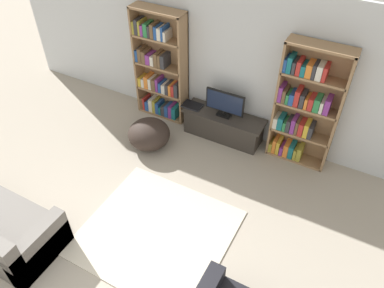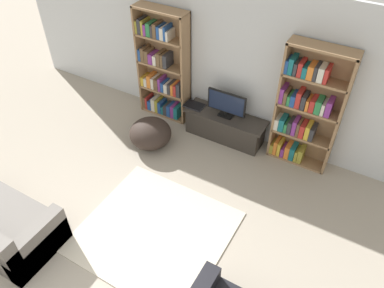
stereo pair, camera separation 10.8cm
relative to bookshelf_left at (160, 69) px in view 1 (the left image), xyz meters
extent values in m
cube|color=silver|center=(1.32, 0.18, 0.36)|extent=(8.80, 0.06, 2.60)
cube|color=#93704C|center=(-0.42, -0.02, 0.07)|extent=(0.04, 0.30, 2.02)
cube|color=#93704C|center=(0.49, -0.02, 0.07)|extent=(0.04, 0.30, 2.02)
cube|color=#93704C|center=(0.03, 0.11, 0.07)|extent=(0.95, 0.04, 2.02)
cube|color=#93704C|center=(0.03, -0.02, 1.07)|extent=(0.95, 0.30, 0.04)
cube|color=#93704C|center=(0.03, -0.02, -0.92)|extent=(0.91, 0.30, 0.04)
cube|color=brown|center=(-0.38, -0.04, -0.78)|extent=(0.05, 0.24, 0.24)
cube|color=#B72D28|center=(-0.33, -0.04, -0.78)|extent=(0.04, 0.24, 0.25)
cube|color=#234C99|center=(-0.26, -0.04, -0.81)|extent=(0.08, 0.24, 0.18)
cube|color=silver|center=(-0.17, -0.04, -0.77)|extent=(0.08, 0.24, 0.26)
cube|color=#9E9333|center=(-0.10, -0.04, -0.77)|extent=(0.06, 0.24, 0.25)
cube|color=#234C99|center=(-0.03, -0.04, -0.79)|extent=(0.07, 0.24, 0.22)
cube|color=#196B75|center=(0.03, -0.04, -0.82)|extent=(0.04, 0.24, 0.16)
cube|color=#333338|center=(0.10, -0.04, -0.80)|extent=(0.07, 0.24, 0.20)
cube|color=#234C99|center=(0.17, -0.04, -0.79)|extent=(0.07, 0.24, 0.22)
cube|color=#7F338C|center=(0.25, -0.04, -0.78)|extent=(0.07, 0.24, 0.25)
cube|color=#196B75|center=(0.33, -0.04, -0.78)|extent=(0.08, 0.24, 0.24)
cube|color=#93704C|center=(0.03, -0.02, -0.41)|extent=(0.91, 0.30, 0.04)
cube|color=gold|center=(-0.37, -0.04, -0.31)|extent=(0.06, 0.24, 0.17)
cube|color=silver|center=(-0.30, -0.04, -0.31)|extent=(0.06, 0.24, 0.17)
cube|color=orange|center=(-0.23, -0.04, -0.28)|extent=(0.08, 0.24, 0.24)
cube|color=silver|center=(-0.15, -0.04, -0.29)|extent=(0.06, 0.24, 0.21)
cube|color=brown|center=(-0.07, -0.04, -0.29)|extent=(0.08, 0.24, 0.22)
cube|color=#7F338C|center=(0.00, -0.04, -0.27)|extent=(0.05, 0.24, 0.25)
cube|color=#234C99|center=(0.06, -0.04, -0.30)|extent=(0.05, 0.24, 0.18)
cube|color=silver|center=(0.13, -0.04, -0.31)|extent=(0.07, 0.24, 0.17)
cube|color=#333338|center=(0.20, -0.04, -0.29)|extent=(0.06, 0.24, 0.20)
cube|color=orange|center=(0.27, -0.04, -0.29)|extent=(0.05, 0.24, 0.20)
cube|color=#B72D28|center=(0.33, -0.04, -0.29)|extent=(0.05, 0.24, 0.21)
cube|color=#333338|center=(0.40, -0.04, -0.27)|extent=(0.07, 0.24, 0.25)
cube|color=#93704C|center=(0.03, -0.02, 0.09)|extent=(0.91, 0.30, 0.04)
cube|color=#234C99|center=(-0.38, -0.04, 0.21)|extent=(0.05, 0.24, 0.21)
cube|color=brown|center=(-0.31, -0.04, 0.24)|extent=(0.07, 0.24, 0.25)
cube|color=brown|center=(-0.24, -0.04, 0.22)|extent=(0.08, 0.24, 0.22)
cube|color=#7F338C|center=(-0.15, -0.04, 0.20)|extent=(0.08, 0.24, 0.18)
cube|color=silver|center=(-0.07, -0.04, 0.19)|extent=(0.07, 0.24, 0.17)
cube|color=brown|center=(0.01, -0.04, 0.23)|extent=(0.07, 0.24, 0.24)
cube|color=brown|center=(0.08, -0.04, 0.22)|extent=(0.05, 0.24, 0.23)
cube|color=#333338|center=(0.15, -0.04, 0.23)|extent=(0.07, 0.24, 0.24)
cube|color=#93704C|center=(0.03, -0.02, 0.60)|extent=(0.91, 0.30, 0.04)
cube|color=#9E9333|center=(-0.38, -0.04, 0.72)|extent=(0.04, 0.24, 0.22)
cube|color=#333338|center=(-0.33, -0.04, 0.74)|extent=(0.06, 0.24, 0.26)
cube|color=#9E9333|center=(-0.27, -0.04, 0.74)|extent=(0.04, 0.24, 0.24)
cube|color=#7F338C|center=(-0.22, -0.04, 0.71)|extent=(0.05, 0.24, 0.19)
cube|color=#2D7F47|center=(-0.15, -0.04, 0.73)|extent=(0.08, 0.24, 0.22)
cube|color=#333338|center=(-0.08, -0.04, 0.72)|extent=(0.04, 0.24, 0.20)
cube|color=brown|center=(-0.02, -0.04, 0.74)|extent=(0.07, 0.24, 0.24)
cube|color=#234C99|center=(0.05, -0.04, 0.72)|extent=(0.05, 0.24, 0.21)
cube|color=silver|center=(0.11, -0.04, 0.72)|extent=(0.07, 0.24, 0.20)
cube|color=#234C99|center=(0.17, -0.04, 0.73)|extent=(0.04, 0.24, 0.23)
cube|color=silver|center=(0.22, -0.04, 0.70)|extent=(0.04, 0.24, 0.16)
cube|color=#93704C|center=(2.15, -0.02, 0.07)|extent=(0.04, 0.30, 2.02)
cube|color=#93704C|center=(3.06, -0.02, 0.07)|extent=(0.04, 0.30, 2.02)
cube|color=#93704C|center=(2.61, 0.11, 0.07)|extent=(0.95, 0.04, 2.02)
cube|color=#93704C|center=(2.61, -0.02, 1.07)|extent=(0.95, 0.30, 0.04)
cube|color=#93704C|center=(2.61, -0.02, -0.92)|extent=(0.91, 0.30, 0.04)
cube|color=#9E9333|center=(2.20, -0.04, -0.82)|extent=(0.06, 0.24, 0.17)
cube|color=orange|center=(2.26, -0.04, -0.78)|extent=(0.06, 0.24, 0.25)
cube|color=gold|center=(2.32, -0.04, -0.78)|extent=(0.05, 0.24, 0.24)
cube|color=#7F338C|center=(2.38, -0.04, -0.82)|extent=(0.06, 0.24, 0.16)
cube|color=orange|center=(2.46, -0.04, -0.79)|extent=(0.08, 0.24, 0.23)
cube|color=#196B75|center=(2.54, -0.04, -0.78)|extent=(0.08, 0.24, 0.24)
cube|color=#9E9333|center=(2.61, -0.04, -0.80)|extent=(0.05, 0.24, 0.20)
cube|color=#9E9333|center=(2.67, -0.04, -0.78)|extent=(0.07, 0.24, 0.24)
cube|color=#93704C|center=(2.61, -0.02, -0.41)|extent=(0.91, 0.30, 0.04)
cube|color=silver|center=(2.20, -0.04, -0.30)|extent=(0.06, 0.24, 0.19)
cube|color=#196B75|center=(2.28, -0.04, -0.29)|extent=(0.08, 0.24, 0.21)
cube|color=#2D7F47|center=(2.35, -0.04, -0.31)|extent=(0.05, 0.24, 0.16)
cube|color=#333338|center=(2.41, -0.04, -0.29)|extent=(0.06, 0.24, 0.21)
cube|color=#7F338C|center=(2.48, -0.04, -0.27)|extent=(0.06, 0.24, 0.25)
cube|color=brown|center=(2.54, -0.04, -0.28)|extent=(0.04, 0.24, 0.23)
cube|color=#B72D28|center=(2.61, -0.04, -0.28)|extent=(0.07, 0.24, 0.22)
cube|color=gold|center=(2.69, -0.04, -0.28)|extent=(0.07, 0.24, 0.24)
cube|color=#333338|center=(2.75, -0.04, -0.29)|extent=(0.06, 0.24, 0.22)
cube|color=#93704C|center=(2.61, -0.02, 0.09)|extent=(0.91, 0.30, 0.04)
cube|color=#7F338C|center=(2.20, -0.04, 0.24)|extent=(0.06, 0.24, 0.25)
cube|color=brown|center=(2.26, -0.04, 0.21)|extent=(0.05, 0.24, 0.21)
cube|color=#2D7F47|center=(2.31, -0.04, 0.19)|extent=(0.04, 0.24, 0.16)
cube|color=#234C99|center=(2.37, -0.04, 0.20)|extent=(0.07, 0.24, 0.18)
cube|color=#B72D28|center=(2.45, -0.04, 0.24)|extent=(0.07, 0.24, 0.26)
cube|color=#333338|center=(2.53, -0.04, 0.22)|extent=(0.07, 0.24, 0.22)
cube|color=orange|center=(2.59, -0.04, 0.20)|extent=(0.04, 0.24, 0.17)
cube|color=#B72D28|center=(2.66, -0.04, 0.21)|extent=(0.07, 0.24, 0.19)
cube|color=#2D7F47|center=(2.74, -0.04, 0.21)|extent=(0.08, 0.24, 0.21)
cube|color=silver|center=(2.81, -0.04, 0.20)|extent=(0.05, 0.24, 0.18)
cube|color=#7F338C|center=(2.88, -0.04, 0.23)|extent=(0.08, 0.24, 0.24)
cube|color=#93704C|center=(2.61, -0.02, 0.60)|extent=(0.91, 0.30, 0.04)
cube|color=#234C99|center=(2.19, -0.04, 0.72)|extent=(0.04, 0.24, 0.20)
cube|color=#196B75|center=(2.25, -0.04, 0.74)|extent=(0.07, 0.24, 0.24)
cube|color=#333338|center=(2.32, -0.04, 0.71)|extent=(0.05, 0.24, 0.19)
cube|color=#B72D28|center=(2.38, -0.04, 0.72)|extent=(0.06, 0.24, 0.21)
cube|color=#196B75|center=(2.45, -0.04, 0.70)|extent=(0.06, 0.24, 0.16)
cube|color=orange|center=(2.53, -0.04, 0.72)|extent=(0.08, 0.24, 0.20)
cube|color=#333338|center=(2.59, -0.04, 0.72)|extent=(0.05, 0.24, 0.21)
cube|color=silver|center=(2.66, -0.04, 0.72)|extent=(0.08, 0.24, 0.21)
cube|color=#B72D28|center=(2.74, -0.04, 0.72)|extent=(0.05, 0.24, 0.22)
cube|color=#332D28|center=(1.32, -0.11, -0.72)|extent=(1.33, 0.42, 0.43)
cube|color=#332D28|center=(1.32, -0.11, -0.49)|extent=(1.42, 0.45, 0.04)
cube|color=black|center=(1.32, -0.11, -0.45)|extent=(0.24, 0.16, 0.03)
cylinder|color=black|center=(1.32, -0.11, -0.41)|extent=(0.04, 0.04, 0.05)
cube|color=black|center=(1.32, -0.11, -0.20)|extent=(0.68, 0.04, 0.38)
cube|color=#19233D|center=(1.32, -0.13, -0.20)|extent=(0.63, 0.00, 0.34)
cube|color=#28282D|center=(0.72, -0.13, -0.46)|extent=(0.35, 0.24, 0.02)
cube|color=black|center=(0.72, -0.13, -0.44)|extent=(0.33, 0.23, 0.00)
cube|color=beige|center=(1.39, -2.40, -0.93)|extent=(1.92, 1.81, 0.02)
cube|color=#56514C|center=(0.37, -3.44, -0.64)|extent=(0.18, 0.88, 0.58)
ellipsoid|color=#2D231E|center=(0.31, -0.92, -0.70)|extent=(0.71, 0.71, 0.48)
camera|label=1|loc=(3.26, -4.83, 3.35)|focal=35.00mm
camera|label=2|loc=(3.35, -4.78, 3.35)|focal=35.00mm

